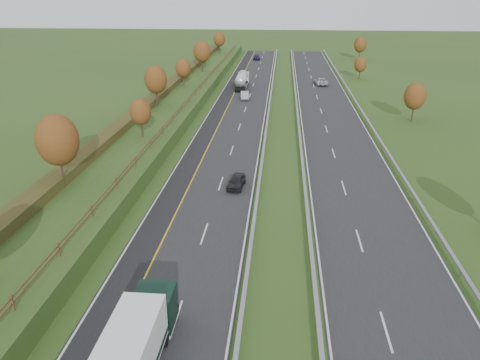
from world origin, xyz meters
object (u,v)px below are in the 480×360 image
at_px(car_oncoming, 321,81).
at_px(car_small_far, 257,57).
at_px(road_tanker, 242,80).
at_px(car_dark_near, 236,181).
at_px(car_silver_mid, 245,95).

bearing_deg(car_oncoming, car_small_far, -72.30).
bearing_deg(car_oncoming, road_tanker, 10.70).
bearing_deg(car_oncoming, car_dark_near, 72.11).
relative_size(car_silver_mid, car_oncoming, 0.79).
distance_m(road_tanker, car_small_far, 45.54).
bearing_deg(car_silver_mid, road_tanker, 92.10).
xyz_separation_m(car_dark_near, car_small_far, (-3.43, 102.90, -0.01)).
bearing_deg(car_dark_near, road_tanker, 100.32).
xyz_separation_m(car_silver_mid, car_oncoming, (16.52, 16.84, 0.05)).
bearing_deg(car_silver_mid, car_dark_near, -91.96).
xyz_separation_m(road_tanker, car_small_far, (0.81, 45.52, -1.13)).
relative_size(car_dark_near, car_silver_mid, 0.90).
bearing_deg(road_tanker, car_dark_near, -85.77).
xyz_separation_m(car_dark_near, car_oncoming, (13.80, 62.62, 0.10)).
height_order(car_small_far, car_oncoming, car_oncoming).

